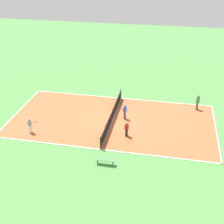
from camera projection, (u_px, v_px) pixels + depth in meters
ground_plane at (112, 120)px, 29.68m from camera, size 80.00×80.00×0.00m
court_surface at (112, 120)px, 29.68m from camera, size 9.86×19.24×0.02m
tennis_net at (112, 115)px, 29.41m from camera, size 9.66×0.10×1.10m
bench at (105, 160)px, 23.59m from camera, size 0.36×1.50×0.45m
player_near_blue at (125, 111)px, 29.52m from camera, size 0.41×0.41×1.53m
player_baseline_gray at (30, 124)px, 27.39m from camera, size 0.37×0.94×1.44m
player_far_green at (198, 102)px, 31.18m from camera, size 0.40×0.40×1.56m
player_coach_red at (127, 128)px, 26.89m from camera, size 0.95×0.38×1.36m
tennis_ball_right_alley at (100, 116)px, 30.22m from camera, size 0.07×0.07×0.07m
tennis_ball_left_sideline at (90, 106)px, 32.21m from camera, size 0.07×0.07×0.07m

